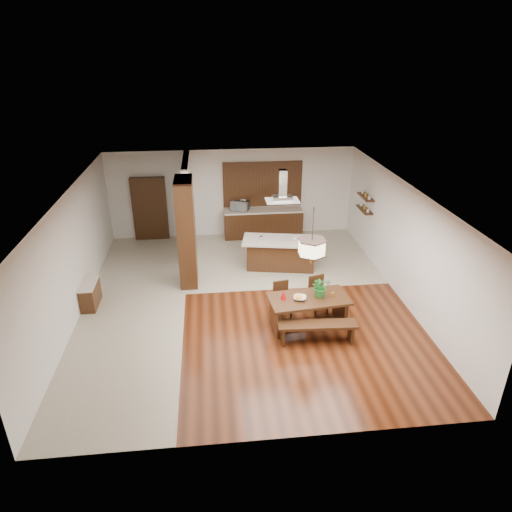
{
  "coord_description": "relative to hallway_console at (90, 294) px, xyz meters",
  "views": [
    {
      "loc": [
        -0.79,
        -9.99,
        5.97
      ],
      "look_at": [
        0.3,
        0.0,
        1.25
      ],
      "focal_mm": 32.0,
      "sensor_mm": 36.0,
      "label": 1
    }
  ],
  "objects": [
    {
      "name": "dining_table",
      "position": [
        5.17,
        -1.48,
        0.24
      ],
      "size": [
        1.88,
        1.08,
        0.75
      ],
      "rotation": [
        0.0,
        0.0,
        0.1
      ],
      "color": "black",
      "rests_on": "ground"
    },
    {
      "name": "foliage_plant",
      "position": [
        5.44,
        -1.42,
        0.67
      ],
      "size": [
        0.44,
        0.38,
        0.48
      ],
      "primitive_type": "imported",
      "rotation": [
        0.0,
        0.0,
        -0.02
      ],
      "color": "#257028",
      "rests_on": "dining_table"
    },
    {
      "name": "rear_counter",
      "position": [
        4.81,
        4.0,
        0.16
      ],
      "size": [
        2.6,
        0.62,
        0.95
      ],
      "color": "black",
      "rests_on": "ground"
    },
    {
      "name": "pendant_lantern",
      "position": [
        5.17,
        -1.48,
        1.93
      ],
      "size": [
        0.64,
        0.64,
        1.31
      ],
      "primitive_type": null,
      "color": "#F8F0BE",
      "rests_on": "room_shell"
    },
    {
      "name": "partition_stub",
      "position": [
        2.41,
        3.1,
        1.14
      ],
      "size": [
        0.18,
        2.4,
        2.9
      ],
      "primitive_type": "cube",
      "color": "silver",
      "rests_on": "ground"
    },
    {
      "name": "range_hood",
      "position": [
        5.02,
        1.58,
        2.15
      ],
      "size": [
        0.9,
        0.55,
        0.87
      ],
      "primitive_type": null,
      "color": "silver",
      "rests_on": "room_shell"
    },
    {
      "name": "hallway_doorway",
      "position": [
        1.11,
        4.2,
        0.74
      ],
      "size": [
        1.1,
        0.2,
        2.1
      ],
      "primitive_type": "cube",
      "color": "black",
      "rests_on": "ground"
    },
    {
      "name": "napkin_cone",
      "position": [
        4.59,
        -1.46,
        0.54
      ],
      "size": [
        0.17,
        0.17,
        0.22
      ],
      "primitive_type": "cone",
      "rotation": [
        0.0,
        0.0,
        -0.28
      ],
      "color": "#A00D0B",
      "rests_on": "dining_table"
    },
    {
      "name": "dining_bench",
      "position": [
        5.24,
        -2.12,
        -0.07
      ],
      "size": [
        1.73,
        0.47,
        0.48
      ],
      "primitive_type": null,
      "rotation": [
        0.0,
        0.0,
        -0.06
      ],
      "color": "black",
      "rests_on": "ground"
    },
    {
      "name": "dining_chair_left",
      "position": [
        4.67,
        -0.98,
        0.12
      ],
      "size": [
        0.45,
        0.45,
        0.86
      ],
      "primitive_type": null,
      "rotation": [
        0.0,
        0.0,
        0.19
      ],
      "color": "black",
      "rests_on": "ground"
    },
    {
      "name": "hallway_console",
      "position": [
        0.0,
        0.0,
        0.0
      ],
      "size": [
        0.37,
        0.88,
        0.63
      ],
      "primitive_type": "cube",
      "color": "black",
      "rests_on": "ground"
    },
    {
      "name": "kitchen_island",
      "position": [
        5.02,
        1.58,
        0.15
      ],
      "size": [
        2.32,
        1.34,
        0.9
      ],
      "rotation": [
        0.0,
        0.0,
        -0.19
      ],
      "color": "black",
      "rests_on": "ground"
    },
    {
      "name": "shelf_lower",
      "position": [
        7.68,
        2.4,
        1.08
      ],
      "size": [
        0.26,
        0.9,
        0.04
      ],
      "primitive_type": "cube",
      "color": "black",
      "rests_on": "room_shell"
    },
    {
      "name": "room_shell",
      "position": [
        3.81,
        -0.2,
        1.75
      ],
      "size": [
        9.0,
        9.04,
        2.92
      ],
      "color": "#3B190A",
      "rests_on": "ground"
    },
    {
      "name": "tile_hallway",
      "position": [
        1.06,
        -0.2,
        -0.31
      ],
      "size": [
        2.5,
        9.0,
        0.01
      ],
      "primitive_type": "cube",
      "color": "#B5AB96",
      "rests_on": "ground"
    },
    {
      "name": "soffit_band",
      "position": [
        3.81,
        -0.2,
        2.57
      ],
      "size": [
        8.0,
        9.0,
        0.02
      ],
      "primitive_type": "cube",
      "color": "#402210",
      "rests_on": "room_shell"
    },
    {
      "name": "partition_pier",
      "position": [
        2.41,
        1.0,
        1.14
      ],
      "size": [
        0.45,
        1.0,
        2.9
      ],
      "primitive_type": "cube",
      "color": "black",
      "rests_on": "ground"
    },
    {
      "name": "tile_kitchen",
      "position": [
        5.06,
        2.3,
        -0.31
      ],
      "size": [
        5.5,
        4.0,
        0.01
      ],
      "primitive_type": "cube",
      "color": "#B5AB96",
      "rests_on": "ground"
    },
    {
      "name": "microwave",
      "position": [
        4.04,
        4.03,
        0.79
      ],
      "size": [
        0.66,
        0.55,
        0.31
      ],
      "primitive_type": "imported",
      "rotation": [
        0.0,
        0.0,
        -0.36
      ],
      "color": "silver",
      "rests_on": "rear_counter"
    },
    {
      "name": "fruit_bowl",
      "position": [
        4.95,
        -1.52,
        0.47
      ],
      "size": [
        0.33,
        0.33,
        0.07
      ],
      "primitive_type": "imported",
      "rotation": [
        0.0,
        0.0,
        -0.2
      ],
      "color": "beige",
      "rests_on": "dining_table"
    },
    {
      "name": "kitchen_window",
      "position": [
        4.81,
        4.26,
        1.44
      ],
      "size": [
        2.6,
        0.08,
        1.5
      ],
      "primitive_type": "cube",
      "color": "#AB7533",
      "rests_on": "room_shell"
    },
    {
      "name": "shelf_upper",
      "position": [
        7.68,
        2.4,
        1.49
      ],
      "size": [
        0.26,
        0.9,
        0.04
      ],
      "primitive_type": "cube",
      "color": "black",
      "rests_on": "room_shell"
    },
    {
      "name": "island_cup",
      "position": [
        5.39,
        1.45,
        0.64
      ],
      "size": [
        0.13,
        0.13,
        0.1
      ],
      "primitive_type": "imported",
      "rotation": [
        0.0,
        0.0,
        0.01
      ],
      "color": "silver",
      "rests_on": "kitchen_island"
    },
    {
      "name": "dining_chair_right",
      "position": [
        5.56,
        -0.88,
        0.14
      ],
      "size": [
        0.49,
        0.49,
        0.91
      ],
      "primitive_type": null,
      "rotation": [
        0.0,
        0.0,
        0.25
      ],
      "color": "black",
      "rests_on": "ground"
    },
    {
      "name": "gold_ornament",
      "position": [
        5.72,
        -1.49,
        0.49
      ],
      "size": [
        0.08,
        0.08,
        0.11
      ],
      "primitive_type": "cylinder",
      "rotation": [
        0.0,
        0.0,
        -0.07
      ],
      "color": "gold",
      "rests_on": "dining_table"
    }
  ]
}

